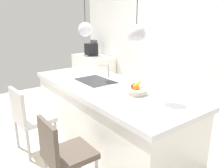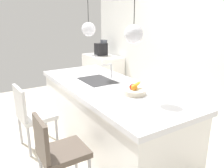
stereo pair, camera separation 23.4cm
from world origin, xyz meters
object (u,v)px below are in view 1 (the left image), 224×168
Objects in this scene: chair_near at (29,116)px; chair_middle at (64,153)px; fruit_bowl at (136,90)px; coffee_machine at (91,49)px.

chair_near is 1.03m from chair_middle.
chair_middle is at bearing -85.67° from fruit_bowl.
chair_middle is (2.99, -2.18, -0.48)m from coffee_machine.
coffee_machine is at bearing 143.82° from chair_middle.
chair_near is (-0.95, -0.99, -0.42)m from fruit_bowl.
fruit_bowl is 3.15m from coffee_machine.
chair_near is at bearing -179.87° from chair_middle.
chair_middle is (0.07, -0.99, -0.43)m from fruit_bowl.
coffee_machine is 0.42× the size of chair_near.
fruit_bowl is at bearing 46.21° from chair_near.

